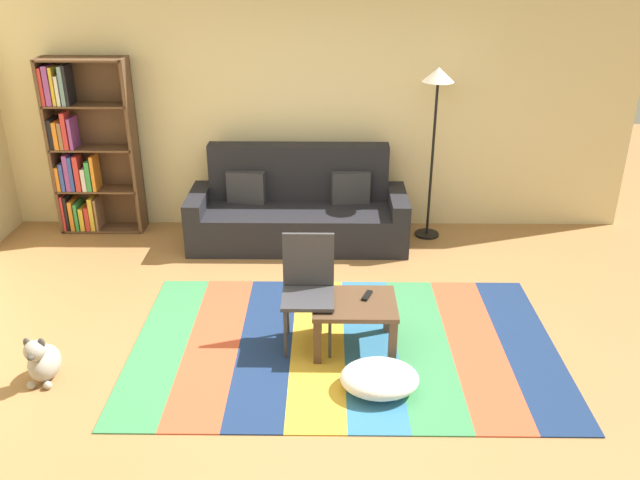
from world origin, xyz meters
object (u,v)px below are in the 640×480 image
couch (298,211)px  bookshelf (83,153)px  standing_lamp (437,98)px  folding_chair (308,281)px  pouf (379,378)px  tv_remote (367,295)px  coffee_table (354,310)px  dog (43,361)px

couch → bookshelf: (-2.29, 0.28, 0.55)m
standing_lamp → folding_chair: (-1.24, -2.09, -0.97)m
bookshelf → pouf: (2.98, -2.88, -0.78)m
bookshelf → tv_remote: 3.70m
couch → coffee_table: bearing=-75.6°
dog → standing_lamp: standing_lamp is taller
couch → coffee_table: (0.52, -2.03, -0.00)m
couch → standing_lamp: standing_lamp is taller
pouf → tv_remote: size_ratio=3.75×
bookshelf → dog: 2.91m
coffee_table → tv_remote: 0.16m
tv_remote → standing_lamp: bearing=90.6°
bookshelf → coffee_table: 3.69m
pouf → tv_remote: 0.71m
coffee_table → dog: size_ratio=1.63×
folding_chair → bookshelf: bearing=-172.3°
standing_lamp → tv_remote: 2.49m
couch → tv_remote: size_ratio=15.07×
bookshelf → tv_remote: (2.91, -2.24, -0.46)m
couch → folding_chair: size_ratio=2.51×
pouf → standing_lamp: (0.71, 2.74, 1.40)m
standing_lamp → tv_remote: size_ratio=12.03×
coffee_table → pouf: bearing=-73.7°
standing_lamp → folding_chair: standing_lamp is taller
dog → tv_remote: tv_remote is taller
dog → tv_remote: (2.38, 0.53, 0.26)m
coffee_table → dog: (-2.28, -0.45, -0.17)m
couch → coffee_table: size_ratio=3.50×
dog → standing_lamp: 4.33m
tv_remote → couch: bearing=128.5°
standing_lamp → coffee_table: bearing=-111.9°
pouf → coffee_table: bearing=106.3°
couch → coffee_table: 2.10m
coffee_table → pouf: size_ratio=1.15×
bookshelf → coffee_table: (2.81, -2.32, -0.55)m
couch → bookshelf: bearing=172.9°
couch → dog: 3.05m
dog → bookshelf: bearing=101.0°
coffee_table → standing_lamp: bearing=68.1°
dog → tv_remote: size_ratio=2.65×
bookshelf → dog: bookshelf is taller
couch → dog: couch is taller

